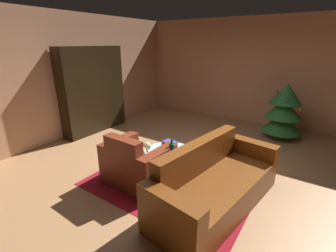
{
  "coord_description": "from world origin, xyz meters",
  "views": [
    {
      "loc": [
        1.72,
        -3.13,
        2.08
      ],
      "look_at": [
        -0.31,
        -0.12,
        0.78
      ],
      "focal_mm": 25.08,
      "sensor_mm": 36.0,
      "label": 1
    }
  ],
  "objects_px": {
    "bottle_on_table": "(172,150)",
    "armchair_red": "(137,165)",
    "coffee_table": "(168,154)",
    "book_stack_on_table": "(169,146)",
    "decorated_tree": "(284,110)",
    "bookshelf_unit": "(97,90)",
    "couch_red": "(215,185)"
  },
  "relations": [
    {
      "from": "bottle_on_table",
      "to": "armchair_red",
      "type": "bearing_deg",
      "value": -152.46
    },
    {
      "from": "armchair_red",
      "to": "coffee_table",
      "type": "height_order",
      "value": "armchair_red"
    },
    {
      "from": "book_stack_on_table",
      "to": "decorated_tree",
      "type": "bearing_deg",
      "value": 66.98
    },
    {
      "from": "bookshelf_unit",
      "to": "armchair_red",
      "type": "height_order",
      "value": "bookshelf_unit"
    },
    {
      "from": "bookshelf_unit",
      "to": "coffee_table",
      "type": "bearing_deg",
      "value": -18.61
    },
    {
      "from": "couch_red",
      "to": "book_stack_on_table",
      "type": "xyz_separation_m",
      "value": [
        -0.9,
        0.27,
        0.24
      ]
    },
    {
      "from": "armchair_red",
      "to": "bookshelf_unit",
      "type": "bearing_deg",
      "value": 151.24
    },
    {
      "from": "bottle_on_table",
      "to": "decorated_tree",
      "type": "xyz_separation_m",
      "value": [
        1.02,
        3.02,
        0.06
      ]
    },
    {
      "from": "couch_red",
      "to": "bottle_on_table",
      "type": "height_order",
      "value": "couch_red"
    },
    {
      "from": "bookshelf_unit",
      "to": "couch_red",
      "type": "height_order",
      "value": "bookshelf_unit"
    },
    {
      "from": "armchair_red",
      "to": "couch_red",
      "type": "height_order",
      "value": "couch_red"
    },
    {
      "from": "armchair_red",
      "to": "decorated_tree",
      "type": "distance_m",
      "value": 3.61
    },
    {
      "from": "bookshelf_unit",
      "to": "book_stack_on_table",
      "type": "distance_m",
      "value": 2.85
    },
    {
      "from": "couch_red",
      "to": "bottle_on_table",
      "type": "bearing_deg",
      "value": 174.53
    },
    {
      "from": "armchair_red",
      "to": "couch_red",
      "type": "bearing_deg",
      "value": 8.39
    },
    {
      "from": "bookshelf_unit",
      "to": "coffee_table",
      "type": "distance_m",
      "value": 2.9
    },
    {
      "from": "bookshelf_unit",
      "to": "decorated_tree",
      "type": "height_order",
      "value": "bookshelf_unit"
    },
    {
      "from": "armchair_red",
      "to": "couch_red",
      "type": "relative_size",
      "value": 0.46
    },
    {
      "from": "couch_red",
      "to": "coffee_table",
      "type": "relative_size",
      "value": 2.77
    },
    {
      "from": "armchair_red",
      "to": "bottle_on_table",
      "type": "distance_m",
      "value": 0.61
    },
    {
      "from": "armchair_red",
      "to": "bottle_on_table",
      "type": "relative_size",
      "value": 3.3
    },
    {
      "from": "armchair_red",
      "to": "couch_red",
      "type": "distance_m",
      "value": 1.22
    },
    {
      "from": "bookshelf_unit",
      "to": "bottle_on_table",
      "type": "xyz_separation_m",
      "value": [
        2.85,
        -1.05,
        -0.42
      ]
    },
    {
      "from": "coffee_table",
      "to": "bottle_on_table",
      "type": "bearing_deg",
      "value": -43.56
    },
    {
      "from": "armchair_red",
      "to": "bottle_on_table",
      "type": "xyz_separation_m",
      "value": [
        0.48,
        0.25,
        0.28
      ]
    },
    {
      "from": "decorated_tree",
      "to": "bookshelf_unit",
      "type": "bearing_deg",
      "value": -153.11
    },
    {
      "from": "coffee_table",
      "to": "decorated_tree",
      "type": "distance_m",
      "value": 3.11
    },
    {
      "from": "bookshelf_unit",
      "to": "couch_red",
      "type": "relative_size",
      "value": 0.93
    },
    {
      "from": "coffee_table",
      "to": "bookshelf_unit",
      "type": "bearing_deg",
      "value": 161.39
    },
    {
      "from": "bookshelf_unit",
      "to": "decorated_tree",
      "type": "relative_size",
      "value": 1.61
    },
    {
      "from": "book_stack_on_table",
      "to": "bottle_on_table",
      "type": "relative_size",
      "value": 0.77
    },
    {
      "from": "decorated_tree",
      "to": "couch_red",
      "type": "bearing_deg",
      "value": -95.41
    }
  ]
}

